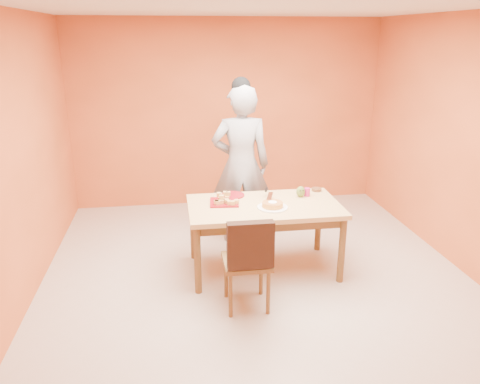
{
  "coord_description": "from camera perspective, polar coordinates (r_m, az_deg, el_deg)",
  "views": [
    {
      "loc": [
        -0.84,
        -4.3,
        2.47
      ],
      "look_at": [
        -0.15,
        0.3,
        0.89
      ],
      "focal_mm": 35.0,
      "sensor_mm": 36.0,
      "label": 1
    }
  ],
  "objects": [
    {
      "name": "floor",
      "position": [
        5.03,
        2.19,
        -10.66
      ],
      "size": [
        5.0,
        5.0,
        0.0
      ],
      "primitive_type": "plane",
      "color": "beige",
      "rests_on": "ground"
    },
    {
      "name": "ceiling",
      "position": [
        4.39,
        2.65,
        21.76
      ],
      "size": [
        5.0,
        5.0,
        0.0
      ],
      "primitive_type": "plane",
      "rotation": [
        3.14,
        0.0,
        0.0
      ],
      "color": "silver",
      "rests_on": "wall_back"
    },
    {
      "name": "wall_back",
      "position": [
        6.94,
        -1.56,
        9.46
      ],
      "size": [
        4.5,
        0.0,
        4.5
      ],
      "primitive_type": "plane",
      "rotation": [
        1.57,
        0.0,
        0.0
      ],
      "color": "orange",
      "rests_on": "floor"
    },
    {
      "name": "wall_left",
      "position": [
        4.66,
        -25.95,
        2.95
      ],
      "size": [
        0.0,
        5.0,
        5.0
      ],
      "primitive_type": "plane",
      "rotation": [
        1.57,
        0.0,
        1.57
      ],
      "color": "orange",
      "rests_on": "floor"
    },
    {
      "name": "wall_right",
      "position": [
        5.41,
        26.58,
        4.84
      ],
      "size": [
        0.0,
        5.0,
        5.0
      ],
      "primitive_type": "plane",
      "rotation": [
        1.57,
        0.0,
        -1.57
      ],
      "color": "orange",
      "rests_on": "floor"
    },
    {
      "name": "dining_table",
      "position": [
        4.97,
        2.96,
        -2.54
      ],
      "size": [
        1.6,
        0.9,
        0.76
      ],
      "color": "#D4B56F",
      "rests_on": "floor"
    },
    {
      "name": "dining_chair",
      "position": [
        4.35,
        0.85,
        -8.29
      ],
      "size": [
        0.43,
        0.5,
        0.94
      ],
      "rotation": [
        0.0,
        0.0,
        -0.0
      ],
      "color": "brown",
      "rests_on": "floor"
    },
    {
      "name": "pastry_pile",
      "position": [
        4.95,
        -1.94,
        -0.69
      ],
      "size": [
        0.27,
        0.27,
        0.09
      ],
      "primitive_type": null,
      "color": "tan",
      "rests_on": "pastry_platter"
    },
    {
      "name": "person",
      "position": [
        5.64,
        0.12,
        3.27
      ],
      "size": [
        0.73,
        0.5,
        1.93
      ],
      "primitive_type": "imported",
      "rotation": [
        0.0,
        0.0,
        3.08
      ],
      "color": "gray",
      "rests_on": "floor"
    },
    {
      "name": "pastry_platter",
      "position": [
        4.97,
        -1.93,
        -1.26
      ],
      "size": [
        0.33,
        0.33,
        0.02
      ],
      "primitive_type": "cube",
      "rotation": [
        0.0,
        0.0,
        -0.1
      ],
      "color": "maroon",
      "rests_on": "dining_table"
    },
    {
      "name": "red_dinner_plate",
      "position": [
        5.19,
        -0.88,
        -0.38
      ],
      "size": [
        0.28,
        0.28,
        0.02
      ],
      "primitive_type": "cylinder",
      "rotation": [
        0.0,
        0.0,
        0.08
      ],
      "color": "maroon",
      "rests_on": "dining_table"
    },
    {
      "name": "white_cake_plate",
      "position": [
        4.84,
        3.98,
        -1.88
      ],
      "size": [
        0.41,
        0.41,
        0.01
      ],
      "primitive_type": "cylinder",
      "rotation": [
        0.0,
        0.0,
        0.41
      ],
      "color": "white",
      "rests_on": "dining_table"
    },
    {
      "name": "sponge_cake",
      "position": [
        4.83,
        3.99,
        -1.55
      ],
      "size": [
        0.23,
        0.23,
        0.05
      ],
      "primitive_type": "cylinder",
      "rotation": [
        0.0,
        0.0,
        -0.04
      ],
      "color": "#F0A33E",
      "rests_on": "white_cake_plate"
    },
    {
      "name": "cake_server",
      "position": [
        4.99,
        3.66,
        -0.49
      ],
      "size": [
        0.13,
        0.26,
        0.01
      ],
      "primitive_type": "cube",
      "rotation": [
        0.0,
        0.0,
        -0.31
      ],
      "color": "silver",
      "rests_on": "sponge_cake"
    },
    {
      "name": "egg_ornament",
      "position": [
        5.18,
        7.4,
        0.04
      ],
      "size": [
        0.1,
        0.08,
        0.12
      ],
      "primitive_type": "ellipsoid",
      "rotation": [
        0.0,
        0.0,
        0.01
      ],
      "color": "#5C762D",
      "rests_on": "dining_table"
    },
    {
      "name": "magenta_glass",
      "position": [
        5.22,
        8.18,
        -0.01
      ],
      "size": [
        0.07,
        0.07,
        0.09
      ],
      "primitive_type": "cylinder",
      "rotation": [
        0.0,
        0.0,
        -0.12
      ],
      "color": "#C11D66",
      "rests_on": "dining_table"
    },
    {
      "name": "checker_tin",
      "position": [
        5.42,
        9.3,
        0.3
      ],
      "size": [
        0.12,
        0.12,
        0.03
      ],
      "primitive_type": "cylinder",
      "rotation": [
        0.0,
        0.0,
        0.1
      ],
      "color": "#351C0E",
      "rests_on": "dining_table"
    }
  ]
}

